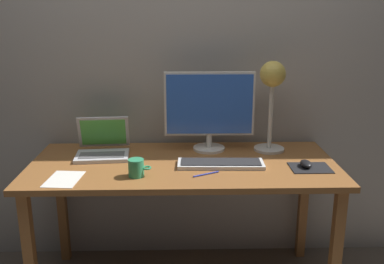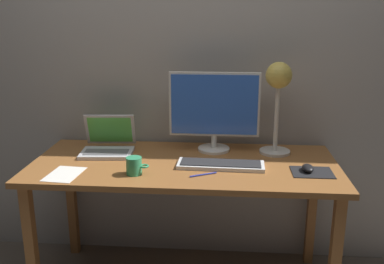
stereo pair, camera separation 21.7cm
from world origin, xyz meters
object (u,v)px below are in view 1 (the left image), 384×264
at_px(mouse, 306,164).
at_px(pen, 206,174).
at_px(keyboard_main, 221,164).
at_px(desk_lamp, 272,86).
at_px(monitor, 209,108).
at_px(coffee_mug, 137,168).
at_px(laptop, 103,144).

height_order(mouse, pen, mouse).
distance_m(keyboard_main, desk_lamp, 0.53).
distance_m(monitor, desk_lamp, 0.36).
height_order(desk_lamp, coffee_mug, desk_lamp).
relative_size(laptop, desk_lamp, 0.59).
height_order(keyboard_main, pen, keyboard_main).
bearing_deg(pen, keyboard_main, 56.26).
xyz_separation_m(keyboard_main, laptop, (-0.63, 0.20, 0.05)).
bearing_deg(pen, laptop, 149.68).
height_order(laptop, coffee_mug, laptop).
bearing_deg(desk_lamp, pen, -135.56).
height_order(desk_lamp, pen, desk_lamp).
relative_size(desk_lamp, pen, 3.62).
distance_m(laptop, coffee_mug, 0.40).
relative_size(keyboard_main, coffee_mug, 3.99).
relative_size(desk_lamp, mouse, 5.28).
bearing_deg(keyboard_main, coffee_mug, -162.12).
bearing_deg(pen, monitor, 84.36).
bearing_deg(desk_lamp, coffee_mug, -151.75).
bearing_deg(monitor, coffee_mug, -132.81).
height_order(mouse, coffee_mug, coffee_mug).
bearing_deg(mouse, monitor, 147.41).
height_order(monitor, mouse, monitor).
relative_size(keyboard_main, desk_lamp, 0.88).
bearing_deg(desk_lamp, laptop, -176.89).
bearing_deg(desk_lamp, mouse, -65.08).
xyz_separation_m(monitor, mouse, (0.47, -0.30, -0.23)).
height_order(desk_lamp, mouse, desk_lamp).
xyz_separation_m(monitor, pen, (-0.04, -0.39, -0.24)).
bearing_deg(keyboard_main, mouse, -4.66).
bearing_deg(mouse, coffee_mug, -173.31).
bearing_deg(laptop, keyboard_main, -17.41).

